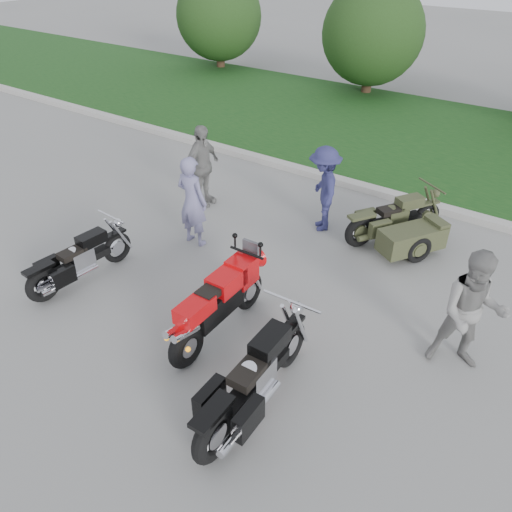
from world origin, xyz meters
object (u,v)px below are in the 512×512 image
Objects in this scene: cruiser_sidecar at (403,231)px; person_back at (202,166)px; cruiser_right at (252,383)px; cruiser_left at (77,262)px; person_denim at (323,189)px; person_grey at (472,313)px; person_stripe at (192,201)px; sportbike_red at (217,303)px.

cruiser_sidecar is 1.15× the size of person_back.
cruiser_right is 4.93m from cruiser_sidecar.
cruiser_sidecar is 4.53m from person_back.
cruiser_right is at bearing -3.34° from cruiser_left.
cruiser_right is 6.03m from person_back.
cruiser_sidecar is 1.18× the size of person_denim.
person_stripe is at bearing 155.60° from person_grey.
person_grey is at bearing 20.47° from person_denim.
person_stripe reaches higher than cruiser_sidecar.
cruiser_left is 6.13m from cruiser_sidecar.
sportbike_red is at bearing -31.79° from person_denim.
person_back is at bearing 133.93° from cruiser_right.
cruiser_left is at bearing 176.24° from person_grey.
sportbike_red is at bearing 10.60° from cruiser_left.
person_grey is at bearing 48.85° from cruiser_right.
person_grey is at bearing 24.46° from sportbike_red.
cruiser_right is at bearing -149.75° from person_grey.
person_stripe is at bearing 138.64° from cruiser_right.
cruiser_left is at bearing -174.66° from sportbike_red.
person_denim reaches higher than cruiser_left.
person_back is (-0.94, 1.40, 0.01)m from person_stripe.
person_stripe is 1.68m from person_back.
cruiser_right is 1.21× the size of cruiser_sidecar.
person_denim is (-0.33, 3.87, 0.27)m from sportbike_red.
cruiser_left is 1.17× the size of person_back.
cruiser_right is 1.38× the size of person_back.
cruiser_sidecar is at bearing 70.05° from sportbike_red.
person_back is (-3.07, 3.28, 0.30)m from sportbike_red.
person_grey is at bearing 176.55° from person_stripe.
sportbike_red is 1.26× the size of person_denim.
cruiser_left is 4.96m from person_denim.
cruiser_left is 4.22m from cruiser_right.
person_stripe is 0.97× the size of person_grey.
cruiser_left is 2.41m from person_stripe.
cruiser_right is at bearing 140.98° from person_stripe.
person_grey is (1.87, -2.48, 0.54)m from cruiser_sidecar.
person_stripe is (0.78, 2.23, 0.49)m from cruiser_left.
cruiser_left is 1.14× the size of person_grey.
person_grey is (6.15, 1.90, 0.53)m from cruiser_left.
cruiser_right is 1.39× the size of person_stripe.
person_denim is 2.80m from person_back.
sportbike_red is at bearing 143.20° from cruiser_right.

